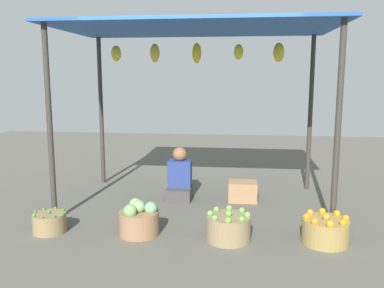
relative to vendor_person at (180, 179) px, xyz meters
name	(u,v)px	position (x,y,z in m)	size (l,w,h in m)	color
ground_plane	(196,202)	(0.27, -0.16, -0.30)	(14.00, 14.00, 0.00)	#59584E
market_stall_structure	(197,41)	(0.27, -0.15, 2.00)	(3.73, 2.19, 2.48)	#38332D
vendor_person	(180,179)	(0.00, 0.00, 0.00)	(0.36, 0.44, 0.78)	#43403D
basket_green_chilies	(50,223)	(-1.33, -1.50, -0.18)	(0.39, 0.39, 0.26)	olive
basket_cabbages	(139,220)	(-0.26, -1.44, -0.13)	(0.46, 0.46, 0.41)	#946B4B
basket_green_apples	(229,227)	(0.77, -1.49, -0.15)	(0.50, 0.50, 0.34)	#8B7552
basket_oranges	(325,231)	(1.83, -1.45, -0.15)	(0.51, 0.51, 0.34)	olive
wooden_crate_near_vendor	(243,191)	(0.94, 0.00, -0.15)	(0.41, 0.32, 0.29)	#A3774F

